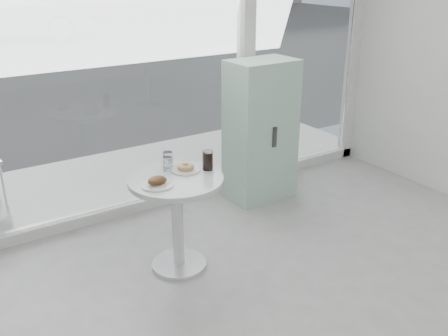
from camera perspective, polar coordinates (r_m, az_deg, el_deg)
storefront at (r=4.71m, az=-6.00°, el=15.62°), size 5.00×0.14×3.00m
main_table at (r=3.83m, az=-5.42°, el=-4.12°), size 0.72×0.72×0.77m
patio_deck at (r=5.81m, az=-9.60°, el=-0.54°), size 5.60×1.60×0.05m
mint_cabinet at (r=5.00m, az=4.20°, el=4.24°), size 0.66×0.46×1.41m
car_silver at (r=17.40m, az=-23.50°, el=15.70°), size 4.81×1.69×1.58m
plate_fritter at (r=3.61m, az=-7.59°, el=-1.60°), size 0.23×0.23×0.07m
plate_donut at (r=3.85m, az=-4.40°, el=-0.03°), size 0.22×0.22×0.05m
water_tumbler_a at (r=3.85m, az=-6.47°, el=0.38°), size 0.07×0.07×0.11m
water_tumbler_b at (r=3.93m, az=-6.42°, el=0.90°), size 0.08×0.08×0.12m
cola_glass at (r=3.84m, az=-1.88°, el=0.86°), size 0.08×0.08×0.16m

